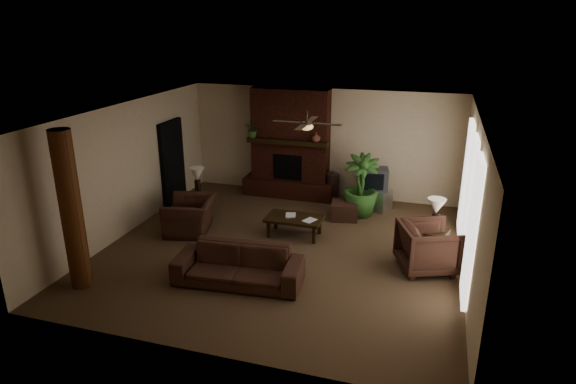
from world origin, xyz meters
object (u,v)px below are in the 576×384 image
(armchair_left, at_px, (190,210))
(tv_stand, at_px, (373,198))
(lamp_right, at_px, (436,209))
(sofa, at_px, (238,260))
(armchair_right, at_px, (428,245))
(lamp_left, at_px, (197,176))
(ottoman, at_px, (344,210))
(floor_vase, at_px, (333,184))
(floor_plant, at_px, (360,199))
(coffee_table, at_px, (294,220))
(log_column, at_px, (71,211))
(side_table_right, at_px, (433,243))
(side_table_left, at_px, (196,206))

(armchair_left, xyz_separation_m, tv_stand, (3.64, 2.58, -0.25))
(lamp_right, bearing_deg, sofa, -147.44)
(armchair_right, height_order, lamp_left, lamp_left)
(ottoman, xyz_separation_m, floor_vase, (-0.54, 1.17, 0.23))
(lamp_left, bearing_deg, floor_plant, 18.11)
(ottoman, distance_m, lamp_left, 3.52)
(floor_vase, xyz_separation_m, lamp_left, (-2.79, -2.03, 0.57))
(armchair_right, bearing_deg, ottoman, 22.02)
(coffee_table, xyz_separation_m, ottoman, (0.85, 1.27, -0.17))
(log_column, height_order, ottoman, log_column)
(log_column, bearing_deg, tv_stand, 50.08)
(floor_plant, bearing_deg, tv_stand, 66.33)
(ottoman, bearing_deg, floor_plant, 47.31)
(ottoman, distance_m, floor_plant, 0.50)
(sofa, distance_m, ottoman, 3.70)
(sofa, distance_m, side_table_right, 3.86)
(sofa, xyz_separation_m, floor_vase, (0.71, 4.65, -0.01))
(ottoman, distance_m, lamp_right, 2.59)
(lamp_left, bearing_deg, side_table_left, -136.99)
(floor_vase, distance_m, floor_plant, 1.19)
(armchair_right, relative_size, coffee_table, 0.84)
(tv_stand, height_order, side_table_left, side_table_left)
(floor_plant, bearing_deg, side_table_left, -161.40)
(log_column, relative_size, armchair_right, 2.79)
(armchair_right, relative_size, tv_stand, 1.18)
(lamp_right, bearing_deg, floor_plant, 134.98)
(sofa, height_order, lamp_right, lamp_right)
(coffee_table, distance_m, floor_vase, 2.46)
(ottoman, relative_size, tv_stand, 0.71)
(lamp_left, distance_m, side_table_right, 5.43)
(ottoman, distance_m, floor_vase, 1.31)
(log_column, xyz_separation_m, ottoman, (3.85, 4.38, -1.20))
(floor_plant, xyz_separation_m, side_table_left, (-3.68, -1.24, -0.14))
(armchair_left, relative_size, tv_stand, 1.34)
(log_column, bearing_deg, floor_plant, 48.57)
(coffee_table, height_order, lamp_right, lamp_right)
(coffee_table, bearing_deg, floor_plant, 54.15)
(ottoman, xyz_separation_m, lamp_right, (2.03, -1.39, 0.80))
(lamp_left, bearing_deg, side_table_right, -6.00)
(armchair_right, xyz_separation_m, lamp_right, (0.09, 0.62, 0.50))
(log_column, xyz_separation_m, lamp_right, (5.88, 2.99, -0.40))
(tv_stand, distance_m, lamp_right, 2.81)
(coffee_table, xyz_separation_m, lamp_left, (-2.47, 0.41, 0.63))
(floor_plant, bearing_deg, lamp_right, -45.02)
(coffee_table, distance_m, tv_stand, 2.56)
(side_table_left, height_order, lamp_right, lamp_right)
(sofa, relative_size, lamp_right, 3.47)
(ottoman, xyz_separation_m, side_table_left, (-3.38, -0.91, 0.08))
(armchair_left, bearing_deg, lamp_right, 80.28)
(sofa, bearing_deg, ottoman, 65.63)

